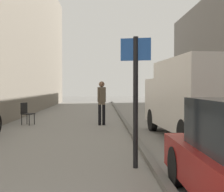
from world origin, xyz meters
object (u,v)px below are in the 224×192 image
at_px(delivery_van, 196,97).
at_px(street_sign_post, 136,90).
at_px(pedestrian_main_foreground, 102,100).
at_px(cafe_chair_near_window, 26,112).

bearing_deg(delivery_van, street_sign_post, -126.41).
relative_size(pedestrian_main_foreground, cafe_chair_near_window, 1.96).
bearing_deg(street_sign_post, cafe_chair_near_window, -47.72).
bearing_deg(cafe_chair_near_window, street_sign_post, 49.72).
xyz_separation_m(street_sign_post, cafe_chair_near_window, (-3.89, 7.37, -1.00)).
bearing_deg(pedestrian_main_foreground, delivery_van, -71.69).
bearing_deg(street_sign_post, delivery_van, -108.18).
distance_m(delivery_van, cafe_chair_near_window, 7.29).
xyz_separation_m(delivery_van, cafe_chair_near_window, (-6.13, 3.87, -0.76)).
distance_m(pedestrian_main_foreground, cafe_chair_near_window, 3.26).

